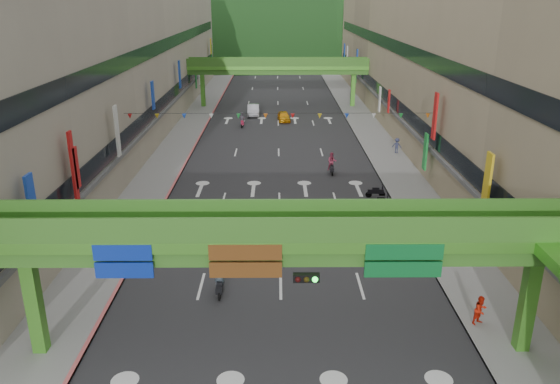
{
  "coord_description": "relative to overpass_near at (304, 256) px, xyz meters",
  "views": [
    {
      "loc": [
        -0.21,
        -15.16,
        15.42
      ],
      "look_at": [
        0.0,
        18.0,
        3.5
      ],
      "focal_mm": 35.0,
      "sensor_mm": 36.0,
      "label": 1
    }
  ],
  "objects": [
    {
      "name": "pedestrian_dark",
      "position": [
        11.27,
        14.29,
        -4.41
      ],
      "size": [
        1.01,
        0.72,
        1.59
      ],
      "primitive_type": "imported",
      "rotation": [
        0.0,
        0.0,
        -0.39
      ],
      "color": "black",
      "rests_on": "ground"
    },
    {
      "name": "bunting_string",
      "position": [
        -0.93,
        24.62,
        0.75
      ],
      "size": [
        26.0,
        0.36,
        0.47
      ],
      "color": "black",
      "rests_on": "ground"
    },
    {
      "name": "car_yellow",
      "position": [
        -0.2,
        49.75,
        -4.57
      ],
      "size": [
        1.8,
        3.85,
        1.28
      ],
      "primitive_type": "imported",
      "rotation": [
        0.0,
        0.0,
        0.08
      ],
      "color": "#F0A111",
      "rests_on": "ground"
    },
    {
      "name": "sidewalk_left",
      "position": [
        -11.93,
        44.62,
        -5.13
      ],
      "size": [
        4.0,
        140.0,
        0.15
      ],
      "primitive_type": "cube",
      "color": "gray",
      "rests_on": "ground"
    },
    {
      "name": "sidewalk_right",
      "position": [
        10.07,
        44.62,
        -5.13
      ],
      "size": [
        4.0,
        140.0,
        0.15
      ],
      "primitive_type": "cube",
      "color": "gray",
      "rests_on": "ground"
    },
    {
      "name": "car_silver",
      "position": [
        -4.33,
        53.46,
        -4.46
      ],
      "size": [
        1.75,
        4.59,
        1.49
      ],
      "primitive_type": "imported",
      "rotation": [
        0.0,
        0.0,
        0.04
      ],
      "color": "#BABAC3",
      "rests_on": "ground"
    },
    {
      "name": "pedestrian_blue",
      "position": [
        11.27,
        33.88,
        -4.42
      ],
      "size": [
        0.86,
        0.75,
        1.56
      ],
      "primitive_type": "imported",
      "rotation": [
        0.0,
        0.0,
        2.67
      ],
      "color": "#2F3453",
      "rests_on": "ground"
    },
    {
      "name": "overpass_near",
      "position": [
        0.0,
        0.0,
        0.0
      ],
      "size": [
        28.0,
        12.27,
        7.1
      ],
      "color": "#4C9E2D",
      "rests_on": "ground"
    },
    {
      "name": "building_row_left",
      "position": [
        -19.86,
        44.62,
        4.25
      ],
      "size": [
        12.8,
        95.0,
        19.0
      ],
      "color": "#9E937F",
      "rests_on": "ground"
    },
    {
      "name": "hill_right",
      "position": [
        24.07,
        174.62,
        -5.21
      ],
      "size": [
        208.0,
        176.0,
        128.0
      ],
      "primitive_type": "ellipsoid",
      "color": "#1C4419",
      "rests_on": "ground"
    },
    {
      "name": "pedestrian_red",
      "position": [
        8.87,
        2.62,
        -4.45
      ],
      "size": [
        0.91,
        0.85,
        1.5
      ],
      "primitive_type": "imported",
      "rotation": [
        0.0,
        0.0,
        0.51
      ],
      "color": "red",
      "rests_on": "ground"
    },
    {
      "name": "parked_scooter_row",
      "position": [
        6.87,
        16.6,
        -4.68
      ],
      "size": [
        1.6,
        9.35,
        1.08
      ],
      "color": "black",
      "rests_on": "ground"
    },
    {
      "name": "overpass_far",
      "position": [
        -0.93,
        59.62,
        0.2
      ],
      "size": [
        28.0,
        2.2,
        7.1
      ],
      "color": "#4C9E2D",
      "rests_on": "ground"
    },
    {
      "name": "road_slab",
      "position": [
        -0.93,
        44.62,
        -5.2
      ],
      "size": [
        18.0,
        140.0,
        0.02
      ],
      "primitive_type": "cube",
      "color": "#28282B",
      "rests_on": "ground"
    },
    {
      "name": "scooter_rider_mid",
      "position": [
        3.91,
        27.21,
        -4.15
      ],
      "size": [
        0.85,
        1.6,
        2.05
      ],
      "color": "black",
      "rests_on": "ground"
    },
    {
      "name": "scooter_rider_near",
      "position": [
        -4.25,
        5.7,
        -4.33
      ],
      "size": [
        0.58,
        1.6,
        1.92
      ],
      "color": "black",
      "rests_on": "ground"
    },
    {
      "name": "hill_left",
      "position": [
        -15.93,
        154.62,
        -5.21
      ],
      "size": [
        168.0,
        140.0,
        112.0
      ],
      "primitive_type": "ellipsoid",
      "color": "#1C4419",
      "rests_on": "ground"
    },
    {
      "name": "scooter_rider_left",
      "position": [
        -4.58,
        15.1,
        -4.25
      ],
      "size": [
        0.95,
        1.6,
        1.93
      ],
      "color": "#94939C",
      "rests_on": "ground"
    },
    {
      "name": "curb_right",
      "position": [
        8.17,
        44.62,
        -5.12
      ],
      "size": [
        0.2,
        140.0,
        0.18
      ],
      "primitive_type": "cube",
      "color": "gray",
      "rests_on": "ground"
    },
    {
      "name": "scooter_rider_far",
      "position": [
        -5.45,
        46.41,
        -4.27
      ],
      "size": [
        0.8,
        1.6,
        1.87
      ],
      "color": "maroon",
      "rests_on": "ground"
    },
    {
      "name": "building_row_right",
      "position": [
        18.0,
        44.62,
        4.25
      ],
      "size": [
        12.8,
        95.0,
        19.0
      ],
      "color": "gray",
      "rests_on": "ground"
    },
    {
      "name": "curb_left",
      "position": [
        -10.03,
        44.62,
        -5.12
      ],
      "size": [
        0.2,
        140.0,
        0.18
      ],
      "primitive_type": "cube",
      "color": "#CC5959",
      "rests_on": "ground"
    }
  ]
}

